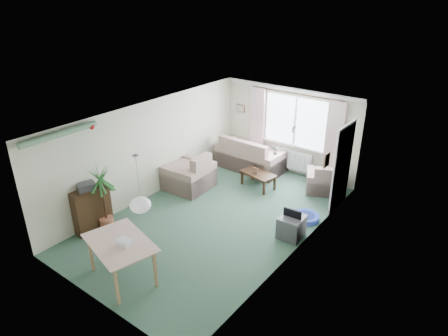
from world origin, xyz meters
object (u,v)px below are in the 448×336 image
Objects in this scene: armchair_left at (188,171)px; tv_cube at (291,227)px; coffee_table at (258,180)px; dining_table at (122,261)px; pet_bed at (306,217)px; bookshelf at (92,209)px; sofa at (251,153)px; armchair_corner at (324,177)px; houseplant at (103,198)px.

armchair_left is 3.23m from tv_cube.
coffee_table is 0.74× the size of dining_table.
tv_cube is 0.81m from pet_bed.
armchair_left is at bearing 112.77° from dining_table.
dining_table reaches higher than pet_bed.
armchair_left is at bearing 86.88° from bookshelf.
armchair_left is (-0.62, -1.98, 0.01)m from sofa.
armchair_left reaches higher than dining_table.
armchair_left reaches higher than coffee_table.
coffee_table is at bearing 4.83° from armchair_corner.
armchair_corner is 0.78× the size of armchair_left.
houseplant is 2.51× the size of pet_bed.
pet_bed is (3.27, 2.94, -0.69)m from houseplant.
armchair_left is 2.10× the size of tv_cube.
sofa is 3.68× the size of tv_cube.
armchair_corner is 0.56× the size of houseplant.
armchair_left reaches higher than tv_cube.
sofa reaches higher than pet_bed.
armchair_corner is 1.68m from coffee_table.
bookshelf is at bearing -10.69° from armchair_left.
coffee_table is at bearing 69.19° from bookshelf.
dining_table is (1.54, -0.84, -0.38)m from houseplant.
pet_bed is (1.74, 3.78, -0.32)m from dining_table.
tv_cube is at bearing 79.64° from armchair_left.
houseplant is 1.24× the size of dining_table.
tv_cube is (3.54, 2.32, -0.26)m from bookshelf.
tv_cube is (0.34, -2.34, -0.14)m from armchair_corner.
sofa is 3.20× the size of pet_bed.
pet_bed is at bearing 90.43° from tv_cube.
tv_cube is at bearing 72.60° from armchair_corner.
coffee_table is 1.72× the size of tv_cube.
pet_bed is at bearing 65.33° from dining_table.
armchair_corner is at bearing 74.79° from dining_table.
sofa is at bearing 82.44° from bookshelf.
sofa is 3.51m from tv_cube.
dining_table is at bearing -16.85° from bookshelf.
armchair_left is 1.22× the size of coffee_table.
dining_table is 3.48m from tv_cube.
bookshelf is at bearing -141.96° from houseplant.
dining_table is at bearing 19.25° from armchair_left.
bookshelf is 4.69m from pet_bed.
bookshelf is at bearing 159.10° from dining_table.
armchair_left is 2.72m from bookshelf.
bookshelf reaches higher than pet_bed.
houseplant is at bearing 42.09° from bookshelf.
armchair_corner reaches higher than coffee_table.
bookshelf is 1.65× the size of pet_bed.
armchair_corner is 1.63× the size of tv_cube.
sofa is 2.26× the size of armchair_corner.
bookshelf is 0.65× the size of houseplant.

